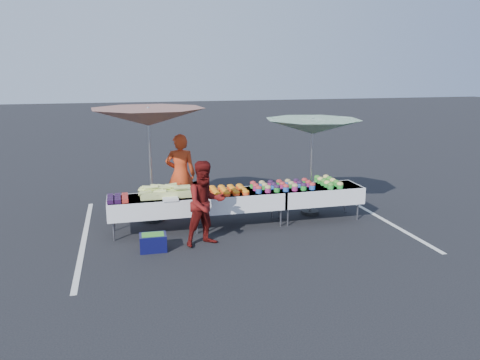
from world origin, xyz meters
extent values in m
plane|color=black|center=(0.00, 0.00, 0.00)|extent=(80.00, 80.00, 0.00)
cube|color=silver|center=(-3.20, 0.00, 0.00)|extent=(0.10, 5.00, 0.00)
cube|color=silver|center=(3.20, 0.00, 0.00)|extent=(0.10, 5.00, 0.00)
cube|color=white|center=(-1.80, 0.00, 0.73)|extent=(1.80, 0.75, 0.04)
cube|color=white|center=(-1.80, 0.00, 0.57)|extent=(1.86, 0.81, 0.36)
cylinder|color=slate|center=(-2.62, -0.29, 0.20)|extent=(0.04, 0.04, 0.39)
cylinder|color=slate|center=(-2.62, 0.29, 0.20)|extent=(0.04, 0.04, 0.39)
cylinder|color=slate|center=(-0.98, -0.29, 0.20)|extent=(0.04, 0.04, 0.39)
cylinder|color=slate|center=(-0.98, 0.29, 0.20)|extent=(0.04, 0.04, 0.39)
cube|color=white|center=(0.00, 0.00, 0.73)|extent=(1.80, 0.75, 0.04)
cube|color=white|center=(0.00, 0.00, 0.57)|extent=(1.86, 0.81, 0.36)
cylinder|color=slate|center=(-0.82, -0.29, 0.20)|extent=(0.04, 0.04, 0.39)
cylinder|color=slate|center=(-0.82, 0.29, 0.20)|extent=(0.04, 0.04, 0.39)
cylinder|color=slate|center=(0.82, -0.29, 0.20)|extent=(0.04, 0.04, 0.39)
cylinder|color=slate|center=(0.82, 0.29, 0.20)|extent=(0.04, 0.04, 0.39)
cube|color=white|center=(1.80, 0.00, 0.73)|extent=(1.80, 0.75, 0.04)
cube|color=white|center=(1.80, 0.00, 0.57)|extent=(1.86, 0.81, 0.36)
cylinder|color=slate|center=(0.98, -0.29, 0.20)|extent=(0.04, 0.04, 0.39)
cylinder|color=slate|center=(0.98, 0.29, 0.20)|extent=(0.04, 0.04, 0.39)
cylinder|color=slate|center=(2.62, -0.29, 0.20)|extent=(0.04, 0.04, 0.39)
cylinder|color=slate|center=(2.62, 0.29, 0.20)|extent=(0.04, 0.04, 0.39)
cube|color=#250B2E|center=(-2.65, -0.27, 0.79)|extent=(0.12, 0.12, 0.08)
cube|color=#250B2E|center=(-2.65, -0.13, 0.79)|extent=(0.12, 0.12, 0.08)
cube|color=#250B2E|center=(-2.65, 0.01, 0.79)|extent=(0.12, 0.12, 0.08)
cube|color=#250B2E|center=(-2.65, 0.15, 0.79)|extent=(0.12, 0.12, 0.08)
cube|color=#250B2E|center=(-2.51, -0.27, 0.79)|extent=(0.12, 0.12, 0.08)
cube|color=#250B2E|center=(-2.51, -0.13, 0.79)|extent=(0.12, 0.12, 0.08)
cube|color=#250B2E|center=(-2.51, 0.01, 0.79)|extent=(0.12, 0.12, 0.08)
cube|color=#250B2E|center=(-2.51, 0.15, 0.79)|extent=(0.12, 0.12, 0.08)
cube|color=maroon|center=(-2.37, -0.27, 0.79)|extent=(0.12, 0.12, 0.08)
cube|color=maroon|center=(-2.37, -0.13, 0.79)|extent=(0.12, 0.12, 0.08)
cube|color=maroon|center=(-2.37, 0.01, 0.79)|extent=(0.12, 0.12, 0.08)
cube|color=maroon|center=(-2.37, 0.15, 0.79)|extent=(0.12, 0.12, 0.08)
cube|color=#CFE475|center=(-1.55, 0.05, 0.82)|extent=(1.05, 0.55, 0.14)
cylinder|color=#CFE475|center=(-1.25, 0.20, 0.85)|extent=(0.27, 0.09, 0.10)
cylinder|color=#CFE475|center=(-1.93, 0.10, 0.92)|extent=(0.27, 0.14, 0.07)
cylinder|color=#CFE475|center=(-1.44, -0.06, 0.97)|extent=(0.27, 0.14, 0.09)
cylinder|color=#CFE475|center=(-1.97, 0.08, 0.87)|extent=(0.27, 0.15, 0.10)
cylinder|color=#CFE475|center=(-1.73, -0.01, 0.91)|extent=(0.27, 0.15, 0.08)
cylinder|color=#CFE475|center=(-1.59, 0.09, 0.94)|extent=(0.27, 0.10, 0.10)
cylinder|color=#CFE475|center=(-1.59, -0.03, 0.94)|extent=(0.27, 0.07, 0.08)
cylinder|color=#CFE475|center=(-1.68, -0.13, 0.90)|extent=(0.27, 0.14, 0.09)
cylinder|color=#CFE475|center=(-1.71, 0.25, 0.92)|extent=(0.27, 0.12, 0.08)
cylinder|color=#CFE475|center=(-1.09, 0.14, 0.87)|extent=(0.27, 0.16, 0.08)
cylinder|color=#CFE475|center=(-1.86, 0.01, 0.92)|extent=(0.27, 0.11, 0.07)
cylinder|color=#CFE475|center=(-1.64, -0.18, 0.85)|extent=(0.27, 0.10, 0.07)
cylinder|color=#CFE475|center=(-1.44, 0.19, 0.93)|extent=(0.27, 0.12, 0.08)
cylinder|color=#CFE475|center=(-1.98, -0.17, 0.90)|extent=(0.27, 0.15, 0.08)
cylinder|color=#CFE475|center=(-1.89, 0.09, 0.94)|extent=(0.27, 0.10, 0.08)
cylinder|color=#CFE475|center=(-1.34, 0.00, 0.90)|extent=(0.27, 0.16, 0.10)
cylinder|color=#CFE475|center=(-1.83, -0.02, 0.97)|extent=(0.27, 0.12, 0.09)
cylinder|color=#CFE475|center=(-1.28, -0.18, 0.95)|extent=(0.27, 0.09, 0.07)
cube|color=white|center=(-1.50, -0.30, 0.78)|extent=(0.30, 0.25, 0.05)
cylinder|color=#E84419|center=(-0.55, -0.28, 0.78)|extent=(0.15, 0.15, 0.05)
ellipsoid|color=#DD550C|center=(-0.55, -0.28, 0.81)|extent=(0.15, 0.15, 0.08)
cylinder|color=#E84419|center=(-0.55, -0.10, 0.78)|extent=(0.15, 0.15, 0.05)
ellipsoid|color=#DD550C|center=(-0.55, -0.10, 0.81)|extent=(0.15, 0.15, 0.08)
cylinder|color=#E84419|center=(-0.55, 0.08, 0.78)|extent=(0.15, 0.15, 0.05)
ellipsoid|color=#DD550C|center=(-0.55, 0.08, 0.81)|extent=(0.15, 0.15, 0.08)
cylinder|color=#E84419|center=(-0.55, 0.26, 0.78)|extent=(0.15, 0.15, 0.05)
ellipsoid|color=#DD550C|center=(-0.55, 0.26, 0.81)|extent=(0.15, 0.15, 0.08)
cylinder|color=#E84419|center=(-0.35, -0.28, 0.78)|extent=(0.15, 0.15, 0.05)
ellipsoid|color=#DD550C|center=(-0.35, -0.28, 0.81)|extent=(0.15, 0.15, 0.08)
cylinder|color=#E84419|center=(-0.35, -0.10, 0.78)|extent=(0.15, 0.15, 0.05)
ellipsoid|color=#DD550C|center=(-0.35, -0.10, 0.81)|extent=(0.15, 0.15, 0.08)
cylinder|color=#E84419|center=(-0.35, 0.08, 0.78)|extent=(0.15, 0.15, 0.05)
ellipsoid|color=#DD550C|center=(-0.35, 0.08, 0.81)|extent=(0.15, 0.15, 0.08)
cylinder|color=#E84419|center=(-0.35, 0.26, 0.78)|extent=(0.15, 0.15, 0.05)
ellipsoid|color=#DD550C|center=(-0.35, 0.26, 0.81)|extent=(0.15, 0.15, 0.08)
cylinder|color=#E84419|center=(-0.15, -0.28, 0.78)|extent=(0.15, 0.15, 0.05)
ellipsoid|color=#DD550C|center=(-0.15, -0.28, 0.81)|extent=(0.15, 0.15, 0.08)
cylinder|color=#E84419|center=(-0.15, -0.10, 0.78)|extent=(0.15, 0.15, 0.05)
ellipsoid|color=#DD550C|center=(-0.15, -0.10, 0.81)|extent=(0.15, 0.15, 0.08)
cylinder|color=#E84419|center=(-0.15, 0.08, 0.78)|extent=(0.15, 0.15, 0.05)
ellipsoid|color=#DD550C|center=(-0.15, 0.08, 0.81)|extent=(0.15, 0.15, 0.08)
cylinder|color=#E84419|center=(-0.15, 0.26, 0.78)|extent=(0.15, 0.15, 0.05)
ellipsoid|color=#DD550C|center=(-0.15, 0.26, 0.81)|extent=(0.15, 0.15, 0.08)
cylinder|color=#E84419|center=(0.05, -0.28, 0.78)|extent=(0.15, 0.15, 0.05)
ellipsoid|color=#DD550C|center=(0.05, -0.28, 0.81)|extent=(0.15, 0.15, 0.08)
cylinder|color=#E84419|center=(0.05, -0.10, 0.78)|extent=(0.15, 0.15, 0.05)
ellipsoid|color=#DD550C|center=(0.05, -0.10, 0.81)|extent=(0.15, 0.15, 0.08)
cylinder|color=#E84419|center=(0.05, 0.08, 0.78)|extent=(0.15, 0.15, 0.05)
ellipsoid|color=#DD550C|center=(0.05, 0.08, 0.81)|extent=(0.15, 0.15, 0.08)
cylinder|color=#E84419|center=(0.05, 0.26, 0.78)|extent=(0.15, 0.15, 0.05)
ellipsoid|color=#DD550C|center=(0.05, 0.26, 0.81)|extent=(0.15, 0.15, 0.08)
cylinder|color=#2654B2|center=(0.35, -0.22, 0.80)|extent=(0.13, 0.13, 0.10)
ellipsoid|color=maroon|center=(0.35, -0.22, 0.86)|extent=(0.14, 0.14, 0.10)
cylinder|color=#9C2167|center=(0.35, 0.00, 0.80)|extent=(0.13, 0.13, 0.10)
ellipsoid|color=maroon|center=(0.35, 0.00, 0.86)|extent=(0.14, 0.14, 0.10)
cylinder|color=green|center=(0.35, 0.22, 0.80)|extent=(0.13, 0.13, 0.10)
ellipsoid|color=maroon|center=(0.35, 0.22, 0.86)|extent=(0.14, 0.14, 0.10)
cylinder|color=#9C2167|center=(0.55, -0.22, 0.80)|extent=(0.13, 0.13, 0.10)
ellipsoid|color=#A49A50|center=(0.55, -0.22, 0.86)|extent=(0.14, 0.14, 0.10)
cylinder|color=green|center=(0.55, 0.00, 0.80)|extent=(0.13, 0.13, 0.10)
ellipsoid|color=#A49A50|center=(0.55, 0.00, 0.86)|extent=(0.14, 0.14, 0.10)
cylinder|color=#2654B2|center=(0.55, 0.22, 0.80)|extent=(0.13, 0.13, 0.10)
ellipsoid|color=#A49A50|center=(0.55, 0.22, 0.86)|extent=(0.14, 0.14, 0.10)
cylinder|color=green|center=(0.75, -0.22, 0.80)|extent=(0.13, 0.13, 0.10)
ellipsoid|color=black|center=(0.75, -0.22, 0.86)|extent=(0.14, 0.14, 0.10)
cylinder|color=#2654B2|center=(0.75, 0.00, 0.80)|extent=(0.13, 0.13, 0.10)
ellipsoid|color=black|center=(0.75, 0.00, 0.86)|extent=(0.14, 0.14, 0.10)
cylinder|color=#9C2167|center=(0.75, 0.22, 0.80)|extent=(0.13, 0.13, 0.10)
ellipsoid|color=black|center=(0.75, 0.22, 0.86)|extent=(0.14, 0.14, 0.10)
cylinder|color=#2654B2|center=(0.95, -0.22, 0.80)|extent=(0.13, 0.13, 0.10)
ellipsoid|color=maroon|center=(0.95, -0.22, 0.86)|extent=(0.14, 0.14, 0.10)
cylinder|color=#9C2167|center=(0.95, 0.00, 0.80)|extent=(0.13, 0.13, 0.10)
ellipsoid|color=maroon|center=(0.95, 0.00, 0.86)|extent=(0.14, 0.14, 0.10)
cylinder|color=green|center=(0.95, 0.22, 0.80)|extent=(0.13, 0.13, 0.10)
ellipsoid|color=maroon|center=(0.95, 0.22, 0.86)|extent=(0.14, 0.14, 0.10)
cylinder|color=#9C2167|center=(1.15, -0.22, 0.80)|extent=(0.13, 0.13, 0.10)
ellipsoid|color=#A49A50|center=(1.15, -0.22, 0.86)|extent=(0.14, 0.14, 0.10)
cylinder|color=green|center=(1.15, 0.00, 0.80)|extent=(0.13, 0.13, 0.10)
ellipsoid|color=#A49A50|center=(1.15, 0.00, 0.86)|extent=(0.14, 0.14, 0.10)
cylinder|color=#2654B2|center=(1.15, 0.22, 0.80)|extent=(0.13, 0.13, 0.10)
ellipsoid|color=#A49A50|center=(1.15, 0.22, 0.86)|extent=(0.14, 0.14, 0.10)
cylinder|color=green|center=(1.35, -0.22, 0.80)|extent=(0.13, 0.13, 0.10)
ellipsoid|color=black|center=(1.35, -0.22, 0.86)|extent=(0.14, 0.14, 0.10)
cylinder|color=#2654B2|center=(1.35, 0.00, 0.80)|extent=(0.13, 0.13, 0.10)
ellipsoid|color=black|center=(1.35, 0.00, 0.86)|extent=(0.14, 0.14, 0.10)
cylinder|color=#9C2167|center=(1.35, 0.22, 0.80)|extent=(0.13, 0.13, 0.10)
ellipsoid|color=black|center=(1.35, 0.22, 0.86)|extent=(0.14, 0.14, 0.10)
cylinder|color=#2654B2|center=(1.55, -0.22, 0.80)|extent=(0.13, 0.13, 0.10)
ellipsoid|color=maroon|center=(1.55, -0.22, 0.86)|extent=(0.14, 0.14, 0.10)
cylinder|color=#9C2167|center=(1.55, 0.00, 0.80)|extent=(0.13, 0.13, 0.10)
ellipsoid|color=maroon|center=(1.55, 0.00, 0.86)|extent=(0.14, 0.14, 0.10)
cylinder|color=green|center=(1.55, 0.22, 0.80)|extent=(0.13, 0.13, 0.10)
ellipsoid|color=maroon|center=(1.55, 0.22, 0.86)|extent=(0.14, 0.14, 0.10)
cylinder|color=green|center=(1.95, -0.28, 0.79)|extent=(0.14, 0.14, 0.08)
ellipsoid|color=#417F21|center=(1.95, -0.28, 0.84)|extent=(0.14, 0.14, 0.11)
cylinder|color=green|center=(1.95, -0.10, 0.79)|extent=(0.14, 0.14, 0.08)
ellipsoid|color=#DED463|center=(1.95, -0.10, 0.84)|extent=(0.14, 0.14, 0.11)
cylinder|color=green|center=(1.95, 0.08, 0.79)|extent=(0.14, 0.14, 0.08)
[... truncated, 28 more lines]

